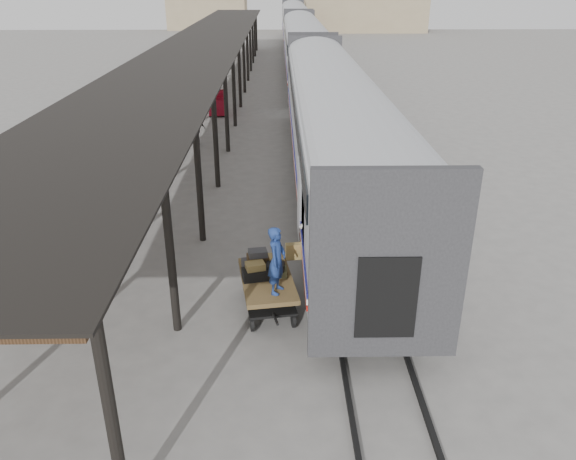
{
  "coord_description": "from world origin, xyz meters",
  "views": [
    {
      "loc": [
        1.13,
        -13.35,
        7.76
      ],
      "look_at": [
        1.34,
        -0.02,
        1.7
      ],
      "focal_mm": 35.0,
      "sensor_mm": 36.0,
      "label": 1
    }
  ],
  "objects_px": {
    "baggage_cart": "(267,285)",
    "pedestrian": "(196,129)",
    "luggage_tug": "(218,104)",
    "porter": "(277,260)"
  },
  "relations": [
    {
      "from": "porter",
      "to": "pedestrian",
      "type": "bearing_deg",
      "value": 32.53
    },
    {
      "from": "baggage_cart",
      "to": "porter",
      "type": "bearing_deg",
      "value": -77.48
    },
    {
      "from": "luggage_tug",
      "to": "pedestrian",
      "type": "xyz_separation_m",
      "value": [
        -0.43,
        -6.74,
        0.16
      ]
    },
    {
      "from": "porter",
      "to": "pedestrian",
      "type": "height_order",
      "value": "porter"
    },
    {
      "from": "baggage_cart",
      "to": "luggage_tug",
      "type": "xyz_separation_m",
      "value": [
        -3.38,
        21.92,
        -0.01
      ]
    },
    {
      "from": "luggage_tug",
      "to": "pedestrian",
      "type": "height_order",
      "value": "pedestrian"
    },
    {
      "from": "baggage_cart",
      "to": "pedestrian",
      "type": "distance_m",
      "value": 15.66
    },
    {
      "from": "baggage_cart",
      "to": "porter",
      "type": "distance_m",
      "value": 1.26
    },
    {
      "from": "baggage_cart",
      "to": "pedestrian",
      "type": "bearing_deg",
      "value": 95.56
    },
    {
      "from": "baggage_cart",
      "to": "luggage_tug",
      "type": "relative_size",
      "value": 1.61
    }
  ]
}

